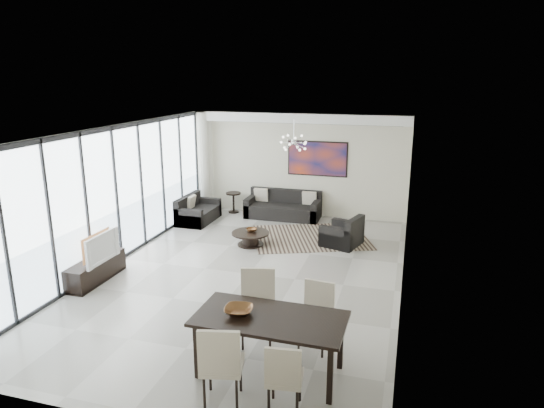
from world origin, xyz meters
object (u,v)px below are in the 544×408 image
at_px(television, 98,247).
at_px(dining_table, 270,323).
at_px(tv_console, 96,270).
at_px(coffee_table, 250,238).
at_px(sofa_main, 283,209).

relative_size(television, dining_table, 0.49).
xyz_separation_m(tv_console, dining_table, (4.13, -1.95, 0.52)).
height_order(coffee_table, dining_table, dining_table).
distance_m(coffee_table, tv_console, 3.58).
distance_m(coffee_table, television, 3.58).
distance_m(sofa_main, television, 5.76).
bearing_deg(dining_table, tv_console, 154.69).
bearing_deg(sofa_main, coffee_table, -93.67).
xyz_separation_m(coffee_table, tv_console, (-2.24, -2.79, 0.05)).
bearing_deg(television, tv_console, 65.28).
distance_m(tv_console, television, 0.54).
distance_m(coffee_table, dining_table, 5.13).
bearing_deg(television, coffee_table, -35.75).
bearing_deg(tv_console, television, -24.97).
relative_size(coffee_table, television, 0.91).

